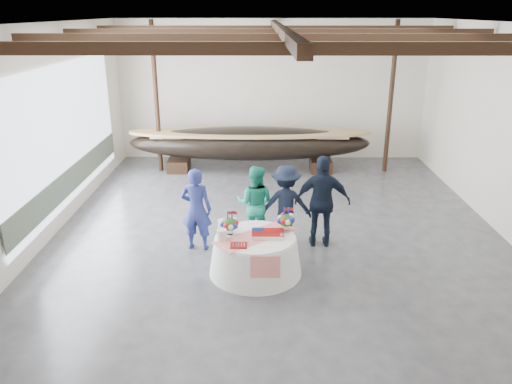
{
  "coord_description": "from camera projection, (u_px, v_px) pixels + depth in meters",
  "views": [
    {
      "loc": [
        -0.4,
        -10.45,
        4.73
      ],
      "look_at": [
        -0.48,
        -0.58,
        1.13
      ],
      "focal_mm": 35.0,
      "sensor_mm": 36.0,
      "label": 1
    }
  ],
  "objects": [
    {
      "name": "wall_front",
      "position": [
        299.0,
        272.0,
        5.03
      ],
      "size": [
        10.0,
        0.02,
        4.5
      ],
      "primitive_type": "cube",
      "color": "silver",
      "rests_on": "ground"
    },
    {
      "name": "open_bay",
      "position": [
        68.0,
        141.0,
        11.78
      ],
      "size": [
        0.03,
        7.0,
        3.2
      ],
      "color": "silver",
      "rests_on": "ground"
    },
    {
      "name": "wall_left",
      "position": [
        46.0,
        133.0,
        10.7
      ],
      "size": [
        0.02,
        12.0,
        4.5
      ],
      "primitive_type": "cube",
      "color": "silver",
      "rests_on": "ground"
    },
    {
      "name": "longboat_display",
      "position": [
        250.0,
        143.0,
        15.34
      ],
      "size": [
        7.41,
        1.48,
        1.39
      ],
      "color": "black",
      "rests_on": "ground"
    },
    {
      "name": "banquet_table",
      "position": [
        255.0,
        254.0,
        9.45
      ],
      "size": [
        1.76,
        1.76,
        0.76
      ],
      "color": "white",
      "rests_on": "ground"
    },
    {
      "name": "pavilion_structure",
      "position": [
        279.0,
        46.0,
        10.79
      ],
      "size": [
        9.8,
        11.76,
        4.5
      ],
      "color": "black",
      "rests_on": "ground"
    },
    {
      "name": "wall_back",
      "position": [
        272.0,
        91.0,
        16.3
      ],
      "size": [
        10.0,
        0.02,
        4.5
      ],
      "primitive_type": "cube",
      "color": "silver",
      "rests_on": "ground"
    },
    {
      "name": "guest_man_left",
      "position": [
        286.0,
        204.0,
        10.58
      ],
      "size": [
        1.12,
        0.67,
        1.71
      ],
      "primitive_type": "imported",
      "rotation": [
        0.0,
        0.0,
        3.11
      ],
      "color": "black",
      "rests_on": "ground"
    },
    {
      "name": "guest_man_right",
      "position": [
        322.0,
        202.0,
        10.36
      ],
      "size": [
        1.18,
        0.54,
        1.97
      ],
      "primitive_type": "imported",
      "rotation": [
        0.0,
        0.0,
        3.09
      ],
      "color": "black",
      "rests_on": "ground"
    },
    {
      "name": "guest_woman_blue",
      "position": [
        196.0,
        209.0,
        10.25
      ],
      "size": [
        0.7,
        0.51,
        1.76
      ],
      "primitive_type": "imported",
      "rotation": [
        0.0,
        0.0,
        3.0
      ],
      "color": "navy",
      "rests_on": "ground"
    },
    {
      "name": "floor",
      "position": [
        277.0,
        230.0,
        11.43
      ],
      "size": [
        10.0,
        12.0,
        0.01
      ],
      "primitive_type": "cube",
      "color": "#3D3D42",
      "rests_on": "ground"
    },
    {
      "name": "tabletop_items",
      "position": [
        255.0,
        226.0,
        9.38
      ],
      "size": [
        1.61,
        1.46,
        0.4
      ],
      "color": "red",
      "rests_on": "banquet_table"
    },
    {
      "name": "guest_woman_teal",
      "position": [
        255.0,
        203.0,
        10.68
      ],
      "size": [
        0.93,
        0.79,
        1.68
      ],
      "primitive_type": "imported",
      "rotation": [
        0.0,
        0.0,
        2.93
      ],
      "color": "#1C9475",
      "rests_on": "ground"
    },
    {
      "name": "ceiling",
      "position": [
        280.0,
        23.0,
        9.89
      ],
      "size": [
        10.0,
        12.0,
        0.01
      ],
      "primitive_type": "cube",
      "color": "white",
      "rests_on": "wall_back"
    }
  ]
}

